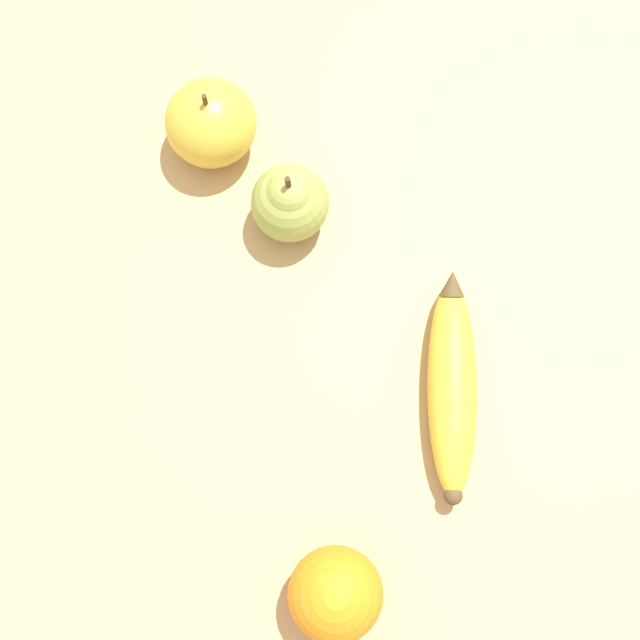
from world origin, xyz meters
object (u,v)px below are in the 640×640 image
at_px(banana, 452,384).
at_px(orange, 335,594).
at_px(pear, 290,202).
at_px(apple, 211,123).

bearing_deg(banana, orange, 151.02).
bearing_deg(pear, orange, 47.60).
height_order(orange, apple, apple).
height_order(orange, pear, pear).
relative_size(orange, apple, 0.87).
bearing_deg(banana, apple, 43.43).
xyz_separation_m(banana, pear, (-0.03, -0.21, 0.02)).
xyz_separation_m(orange, pear, (-0.23, -0.25, 0.00)).
distance_m(orange, pear, 0.34).
bearing_deg(apple, banana, 82.81).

